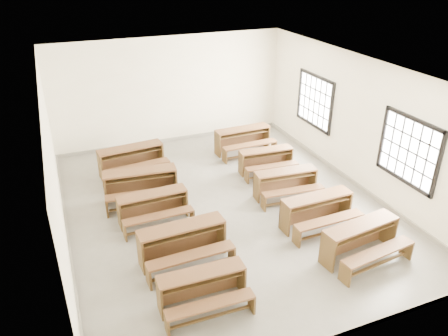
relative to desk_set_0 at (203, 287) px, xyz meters
name	(u,v)px	position (x,y,z in m)	size (l,w,h in m)	color
room	(228,119)	(1.60, 2.79, 1.76)	(8.50, 8.50, 3.20)	slate
desk_set_0	(203,287)	(0.00, 0.00, 0.00)	(1.49, 0.80, 0.66)	brown
desk_set_1	(183,241)	(0.06, 1.27, 0.05)	(1.69, 0.92, 0.75)	brown
desk_set_2	(153,205)	(-0.14, 2.80, 0.01)	(1.53, 0.83, 0.68)	brown
desk_set_3	(141,183)	(-0.20, 3.80, 0.06)	(1.78, 1.05, 0.76)	brown
desk_set_4	(132,159)	(-0.12, 5.24, 0.06)	(1.77, 1.05, 0.76)	brown
desk_set_5	(361,238)	(3.25, 0.08, 0.04)	(1.70, 1.02, 0.73)	brown
desk_set_6	(318,209)	(3.07, 1.31, 0.03)	(1.60, 0.86, 0.71)	brown
desk_set_7	(286,182)	(3.06, 2.67, 0.01)	(1.57, 0.91, 0.68)	brown
desk_set_8	(266,159)	(3.22, 4.01, -0.01)	(1.48, 0.85, 0.64)	brown
desk_set_9	(243,138)	(3.18, 5.43, 0.04)	(1.66, 0.90, 0.73)	brown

